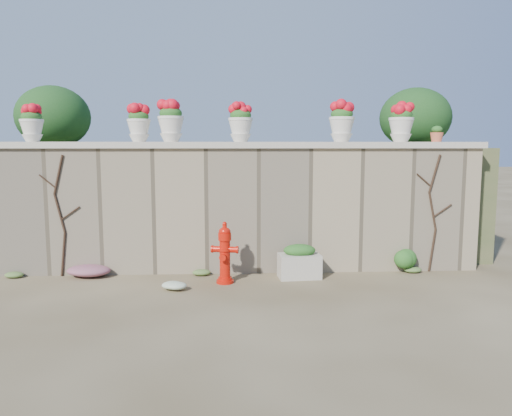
{
  "coord_description": "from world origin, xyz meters",
  "views": [
    {
      "loc": [
        -0.02,
        -6.22,
        2.05
      ],
      "look_at": [
        0.36,
        1.4,
        1.09
      ],
      "focal_mm": 35.0,
      "sensor_mm": 36.0,
      "label": 1
    }
  ],
  "objects": [
    {
      "name": "terracotta_pot",
      "position": [
        3.32,
        1.8,
        2.22
      ],
      "size": [
        0.21,
        0.21,
        0.25
      ],
      "color": "#C75B3C",
      "rests_on": "wall_cap"
    },
    {
      "name": "urn_pot_0",
      "position": [
        -3.12,
        1.8,
        2.38
      ],
      "size": [
        0.36,
        0.36,
        0.56
      ],
      "color": "silver",
      "rests_on": "wall_cap"
    },
    {
      "name": "ground",
      "position": [
        0.0,
        0.0,
        0.0
      ],
      "size": [
        80.0,
        80.0,
        0.0
      ],
      "primitive_type": "plane",
      "color": "#4C3D26",
      "rests_on": "ground"
    },
    {
      "name": "back_shrub_right",
      "position": [
        3.4,
        3.0,
        2.55
      ],
      "size": [
        1.3,
        1.3,
        1.1
      ],
      "primitive_type": "ellipsoid",
      "color": "#143814",
      "rests_on": "raised_fill"
    },
    {
      "name": "vine_right",
      "position": [
        3.23,
        1.58,
        0.99
      ],
      "size": [
        0.6,
        0.04,
        1.91
      ],
      "color": "black",
      "rests_on": "ground"
    },
    {
      "name": "white_flowers",
      "position": [
        -0.88,
        0.73,
        0.08
      ],
      "size": [
        0.45,
        0.36,
        0.16
      ],
      "primitive_type": "ellipsoid",
      "color": "white",
      "rests_on": "ground"
    },
    {
      "name": "planter_box",
      "position": [
        1.03,
        1.29,
        0.25
      ],
      "size": [
        0.67,
        0.43,
        0.53
      ],
      "rotation": [
        0.0,
        0.0,
        0.09
      ],
      "color": "beige",
      "rests_on": "ground"
    },
    {
      "name": "wall_cap",
      "position": [
        0.0,
        1.8,
        2.05
      ],
      "size": [
        8.1,
        0.52,
        0.1
      ],
      "primitive_type": "cube",
      "color": "beige",
      "rests_on": "stone_wall"
    },
    {
      "name": "fire_hydrant",
      "position": [
        -0.12,
        1.06,
        0.46
      ],
      "size": [
        0.4,
        0.28,
        0.92
      ],
      "rotation": [
        0.0,
        0.0,
        -0.21
      ],
      "color": "red",
      "rests_on": "ground"
    },
    {
      "name": "urn_pot_3",
      "position": [
        0.13,
        1.8,
        2.4
      ],
      "size": [
        0.39,
        0.39,
        0.61
      ],
      "color": "silver",
      "rests_on": "wall_cap"
    },
    {
      "name": "urn_pot_1",
      "position": [
        -1.47,
        1.8,
        2.38
      ],
      "size": [
        0.37,
        0.37,
        0.57
      ],
      "color": "silver",
      "rests_on": "wall_cap"
    },
    {
      "name": "urn_pot_2",
      "position": [
        -0.97,
        1.8,
        2.42
      ],
      "size": [
        0.41,
        0.41,
        0.64
      ],
      "color": "silver",
      "rests_on": "wall_cap"
    },
    {
      "name": "magenta_clump",
      "position": [
        -2.36,
        1.45,
        0.12
      ],
      "size": [
        0.9,
        0.6,
        0.24
      ],
      "primitive_type": "ellipsoid",
      "color": "#BC2582",
      "rests_on": "ground"
    },
    {
      "name": "raised_fill",
      "position": [
        0.0,
        5.0,
        1.0
      ],
      "size": [
        9.0,
        6.0,
        2.0
      ],
      "primitive_type": "cube",
      "color": "#384C23",
      "rests_on": "ground"
    },
    {
      "name": "urn_pot_5",
      "position": [
        2.73,
        1.8,
        2.41
      ],
      "size": [
        0.4,
        0.4,
        0.63
      ],
      "color": "silver",
      "rests_on": "wall_cap"
    },
    {
      "name": "urn_pot_4",
      "position": [
        1.76,
        1.8,
        2.42
      ],
      "size": [
        0.41,
        0.41,
        0.64
      ],
      "color": "silver",
      "rests_on": "wall_cap"
    },
    {
      "name": "green_shrub",
      "position": [
        2.75,
        1.55,
        0.26
      ],
      "size": [
        0.54,
        0.48,
        0.51
      ],
      "primitive_type": "ellipsoid",
      "color": "#1E5119",
      "rests_on": "ground"
    },
    {
      "name": "back_shrub_left",
      "position": [
        -3.2,
        3.0,
        2.55
      ],
      "size": [
        1.3,
        1.3,
        1.1
      ],
      "primitive_type": "ellipsoid",
      "color": "#143814",
      "rests_on": "raised_fill"
    },
    {
      "name": "vine_left",
      "position": [
        -2.67,
        1.58,
        0.99
      ],
      "size": [
        0.6,
        0.04,
        1.91
      ],
      "color": "black",
      "rests_on": "ground"
    },
    {
      "name": "stone_wall",
      "position": [
        0.0,
        1.8,
        1.0
      ],
      "size": [
        8.0,
        0.4,
        2.0
      ],
      "primitive_type": "cube",
      "color": "#8D7C5E",
      "rests_on": "ground"
    }
  ]
}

